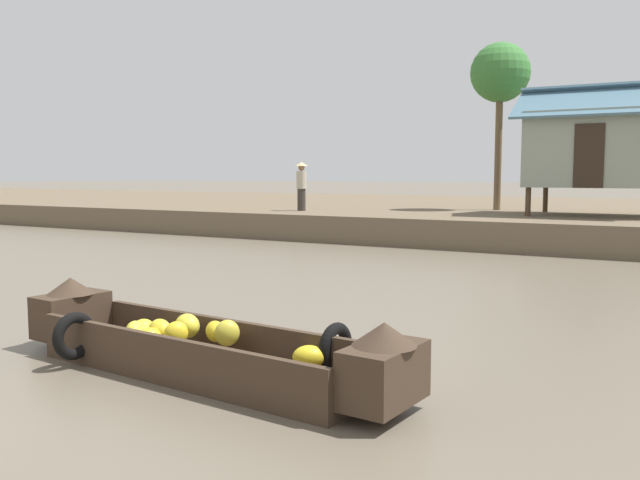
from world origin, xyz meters
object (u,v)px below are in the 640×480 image
object	(u,v)px
banana_boat	(198,346)
vendor_person	(301,184)
stilt_house_left	(597,147)
palm_tree_near	(500,75)

from	to	relation	value
banana_boat	vendor_person	xyz separation A→B (m)	(-7.41, 14.33, 1.45)
stilt_house_left	palm_tree_near	bearing A→B (deg)	152.50
stilt_house_left	vendor_person	xyz separation A→B (m)	(-9.08, -2.03, -1.12)
palm_tree_near	stilt_house_left	bearing A→B (deg)	-27.50
banana_boat	stilt_house_left	size ratio (longest dim) A/B	1.11
vendor_person	banana_boat	bearing A→B (deg)	-62.67
banana_boat	palm_tree_near	world-z (taller)	palm_tree_near
banana_boat	stilt_house_left	world-z (taller)	stilt_house_left
palm_tree_near	vendor_person	xyz separation A→B (m)	(-5.67, -3.81, -3.72)
stilt_house_left	palm_tree_near	xyz separation A→B (m)	(-3.41, 1.77, 2.60)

